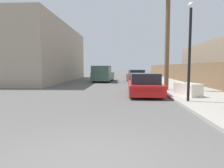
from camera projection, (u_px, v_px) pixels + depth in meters
The scene contains 9 objects.
sidewalk_curb at pixel (157, 79), 26.39m from camera, with size 4.20×63.00×0.12m, color #9E998E.
discarded_fridge at pixel (188, 89), 10.95m from camera, with size 1.18×1.79×0.72m.
parked_sports_car_red at pixel (144, 85), 12.03m from camera, with size 1.97×4.52×1.31m.
car_parked_mid at pixel (136, 76), 22.39m from camera, with size 2.07×4.77×1.37m.
pickup_truck at pixel (103, 74), 22.83m from camera, with size 2.31×5.70×1.81m.
utility_pole at pixel (167, 34), 13.45m from camera, with size 1.80×0.30×7.30m.
street_lamp at pixel (190, 44), 8.96m from camera, with size 0.26×0.26×4.42m.
wooden_fence at pixel (176, 72), 24.29m from camera, with size 0.08×40.54×1.90m, color brown.
building_left_block at pixel (41, 54), 24.06m from camera, with size 7.00×17.35×6.54m, color tan.
Camera 1 is at (0.61, -3.09, 1.69)m, focal length 32.00 mm.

